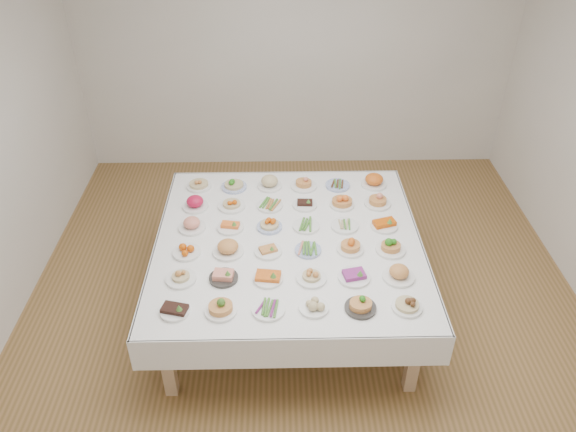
{
  "coord_description": "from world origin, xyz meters",
  "views": [
    {
      "loc": [
        -0.22,
        -3.76,
        3.55
      ],
      "look_at": [
        -0.14,
        0.03,
        0.88
      ],
      "focal_mm": 35.0,
      "sensor_mm": 36.0,
      "label": 1
    }
  ],
  "objects_px": {
    "display_table": "(288,246)",
    "dish_0": "(175,308)",
    "dish_35": "(374,180)",
    "dish_18": "(192,224)"
  },
  "relations": [
    {
      "from": "dish_0",
      "to": "dish_35",
      "type": "bearing_deg",
      "value": 45.18
    },
    {
      "from": "dish_18",
      "to": "dish_35",
      "type": "xyz_separation_m",
      "value": [
        1.62,
        0.65,
        0.01
      ]
    },
    {
      "from": "display_table",
      "to": "dish_0",
      "type": "distance_m",
      "value": 1.15
    },
    {
      "from": "dish_0",
      "to": "dish_18",
      "type": "xyz_separation_m",
      "value": [
        0.0,
        0.98,
        0.01
      ]
    },
    {
      "from": "dish_0",
      "to": "dish_18",
      "type": "bearing_deg",
      "value": 89.8
    },
    {
      "from": "dish_18",
      "to": "dish_35",
      "type": "distance_m",
      "value": 1.75
    },
    {
      "from": "dish_0",
      "to": "dish_35",
      "type": "height_order",
      "value": "dish_35"
    },
    {
      "from": "dish_18",
      "to": "dish_35",
      "type": "bearing_deg",
      "value": 21.94
    },
    {
      "from": "display_table",
      "to": "dish_35",
      "type": "relative_size",
      "value": 9.38
    },
    {
      "from": "dish_18",
      "to": "dish_0",
      "type": "bearing_deg",
      "value": -90.2
    }
  ]
}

